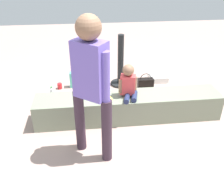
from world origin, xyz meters
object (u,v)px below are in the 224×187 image
(party_cup_red, at_px, (60,86))
(water_bottle_near_gift, at_px, (52,92))
(child_seated, at_px, (129,83))
(gift_bag, at_px, (76,79))
(adult_standing, at_px, (91,79))
(cake_plate, at_px, (105,98))
(handbag_black_leather, at_px, (145,85))
(cake_box_white, at_px, (158,78))

(party_cup_red, bearing_deg, water_bottle_near_gift, -111.72)
(child_seated, height_order, gift_bag, child_seated)
(child_seated, height_order, adult_standing, adult_standing)
(child_seated, xyz_separation_m, adult_standing, (-0.54, -0.69, 0.43))
(child_seated, height_order, water_bottle_near_gift, child_seated)
(adult_standing, relative_size, cake_plate, 7.57)
(adult_standing, height_order, party_cup_red, adult_standing)
(adult_standing, xyz_separation_m, cake_plate, (0.19, 0.64, -0.62))
(water_bottle_near_gift, xyz_separation_m, handbag_black_leather, (1.66, -0.00, 0.05))
(child_seated, distance_m, handbag_black_leather, 1.03)
(gift_bag, bearing_deg, water_bottle_near_gift, -141.21)
(handbag_black_leather, bearing_deg, adult_standing, -123.71)
(cake_plate, bearing_deg, gift_bag, 110.45)
(adult_standing, xyz_separation_m, cake_box_white, (1.35, 1.90, -0.97))
(water_bottle_near_gift, bearing_deg, cake_plate, -45.15)
(child_seated, relative_size, adult_standing, 0.28)
(adult_standing, bearing_deg, child_seated, 52.22)
(gift_bag, distance_m, handbag_black_leather, 1.29)
(cake_plate, distance_m, gift_bag, 1.29)
(party_cup_red, bearing_deg, cake_plate, -56.95)
(adult_standing, relative_size, handbag_black_leather, 4.76)
(cake_box_white, xyz_separation_m, handbag_black_leather, (-0.35, -0.40, 0.08))
(cake_plate, height_order, party_cup_red, cake_plate)
(adult_standing, xyz_separation_m, handbag_black_leather, (1.00, 1.49, -0.89))
(cake_plate, distance_m, cake_box_white, 1.74)
(adult_standing, bearing_deg, gift_bag, 97.77)
(gift_bag, bearing_deg, cake_plate, -69.55)
(cake_plate, bearing_deg, party_cup_red, 123.05)
(handbag_black_leather, bearing_deg, water_bottle_near_gift, 179.97)
(child_seated, distance_m, water_bottle_near_gift, 1.53)
(child_seated, height_order, handbag_black_leather, child_seated)
(cake_plate, distance_m, party_cup_red, 1.40)
(cake_plate, bearing_deg, cake_box_white, 47.49)
(gift_bag, relative_size, handbag_black_leather, 0.95)
(gift_bag, distance_m, party_cup_red, 0.32)
(adult_standing, bearing_deg, party_cup_red, 107.11)
(party_cup_red, bearing_deg, cake_box_white, 3.60)
(cake_plate, xyz_separation_m, handbag_black_leather, (0.80, 0.86, -0.27))
(child_seated, bearing_deg, handbag_black_leather, 60.16)
(child_seated, bearing_deg, adult_standing, -127.78)
(adult_standing, bearing_deg, cake_plate, 73.16)
(cake_plate, bearing_deg, adult_standing, -106.84)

